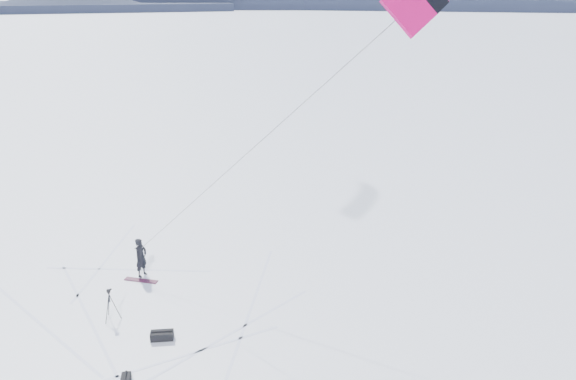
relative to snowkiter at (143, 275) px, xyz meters
The scene contains 8 objects.
ground 2.95m from the snowkiter, 81.16° to the right, with size 1800.00×1800.00×0.00m, color white.
horizon_hills 4.48m from the snowkiter, 81.16° to the right, with size 704.84×706.81×8.42m.
snow_tracks 3.01m from the snowkiter, 74.99° to the right, with size 17.62×10.25×0.01m.
snowkiter is the anchor object (origin of this frame).
snowboard 0.50m from the snowkiter, 57.33° to the right, with size 1.54×0.29×0.04m, color maroon.
tripod 3.68m from the snowkiter, 68.02° to the right, with size 0.67×0.60×1.33m.
gear_bag_a 5.27m from the snowkiter, 40.97° to the right, with size 0.91×0.79×0.37m.
gear_bag_b 7.47m from the snowkiter, 52.87° to the right, with size 0.61×0.68×0.29m.
Camera 1 is at (15.93, -14.09, 12.42)m, focal length 35.00 mm.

